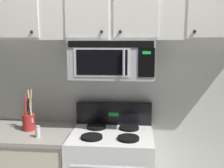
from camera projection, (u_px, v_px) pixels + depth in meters
back_wall at (115, 79)px, 2.76m from camera, size 5.20×0.10×2.70m
over_range_microwave at (112, 59)px, 2.48m from camera, size 0.76×0.43×0.35m
upper_cabinets at (113, 9)px, 2.44m from camera, size 2.50×0.36×0.55m
utensil_crock_red at (29, 120)px, 2.55m from camera, size 0.12×0.12×0.39m
salt_shaker at (38, 132)px, 2.37m from camera, size 0.04×0.04×0.11m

